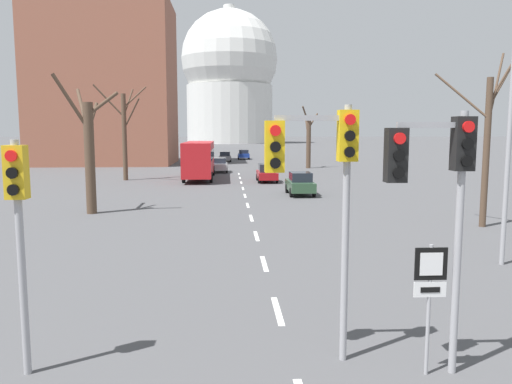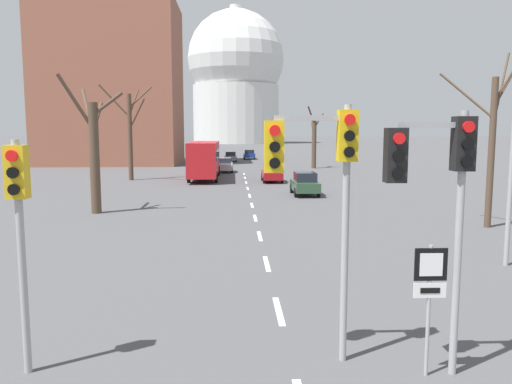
{
  "view_description": "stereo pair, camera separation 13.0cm",
  "coord_description": "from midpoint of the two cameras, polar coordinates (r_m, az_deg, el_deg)",
  "views": [
    {
      "loc": [
        -1.25,
        -2.69,
        4.5
      ],
      "look_at": [
        -0.67,
        7.31,
        3.27
      ],
      "focal_mm": 35.0,
      "sensor_mm": 36.0,
      "label": 1
    },
    {
      "loc": [
        -1.12,
        -2.7,
        4.5
      ],
      "look_at": [
        -0.67,
        7.31,
        3.27
      ],
      "focal_mm": 35.0,
      "sensor_mm": 36.0,
      "label": 2
    }
  ],
  "objects": [
    {
      "name": "lane_stripe_1",
      "position": [
        12.92,
        2.19,
        -13.39
      ],
      "size": [
        0.16,
        2.0,
        0.01
      ],
      "primitive_type": "cube",
      "color": "silver",
      "rests_on": "ground_plane"
    },
    {
      "name": "lane_stripe_2",
      "position": [
        17.19,
        0.73,
        -8.18
      ],
      "size": [
        0.16,
        2.0,
        0.01
      ],
      "primitive_type": "cube",
      "color": "silver",
      "rests_on": "ground_plane"
    },
    {
      "name": "lane_stripe_3",
      "position": [
        21.56,
        -0.13,
        -5.05
      ],
      "size": [
        0.16,
        2.0,
        0.01
      ],
      "primitive_type": "cube",
      "color": "silver",
      "rests_on": "ground_plane"
    },
    {
      "name": "lane_stripe_4",
      "position": [
        25.97,
        -0.68,
        -2.99
      ],
      "size": [
        0.16,
        2.0,
        0.01
      ],
      "primitive_type": "cube",
      "color": "silver",
      "rests_on": "ground_plane"
    },
    {
      "name": "lane_stripe_5",
      "position": [
        30.41,
        -1.08,
        -1.52
      ],
      "size": [
        0.16,
        2.0,
        0.01
      ],
      "primitive_type": "cube",
      "color": "silver",
      "rests_on": "ground_plane"
    },
    {
      "name": "lane_stripe_6",
      "position": [
        34.86,
        -1.37,
        -0.43
      ],
      "size": [
        0.16,
        2.0,
        0.01
      ],
      "primitive_type": "cube",
      "color": "silver",
      "rests_on": "ground_plane"
    },
    {
      "name": "lane_stripe_7",
      "position": [
        39.33,
        -1.6,
        0.42
      ],
      "size": [
        0.16,
        2.0,
        0.01
      ],
      "primitive_type": "cube",
      "color": "silver",
      "rests_on": "ground_plane"
    },
    {
      "name": "lane_stripe_8",
      "position": [
        43.8,
        -1.78,
        1.09
      ],
      "size": [
        0.16,
        2.0,
        0.01
      ],
      "primitive_type": "cube",
      "color": "silver",
      "rests_on": "ground_plane"
    },
    {
      "name": "lane_stripe_9",
      "position": [
        48.28,
        -1.93,
        1.64
      ],
      "size": [
        0.16,
        2.0,
        0.01
      ],
      "primitive_type": "cube",
      "color": "silver",
      "rests_on": "ground_plane"
    },
    {
      "name": "lane_stripe_10",
      "position": [
        52.76,
        -2.05,
        2.09
      ],
      "size": [
        0.16,
        2.0,
        0.01
      ],
      "primitive_type": "cube",
      "color": "silver",
      "rests_on": "ground_plane"
    },
    {
      "name": "traffic_signal_near_right",
      "position": [
        9.44,
        19.77,
        1.49
      ],
      "size": [
        1.57,
        0.34,
        4.86
      ],
      "color": "#9E9EA3",
      "rests_on": "ground_plane"
    },
    {
      "name": "traffic_signal_centre_tall",
      "position": [
        9.48,
        7.15,
        2.54
      ],
      "size": [
        1.74,
        0.34,
        4.99
      ],
      "color": "#9E9EA3",
      "rests_on": "ground_plane"
    },
    {
      "name": "traffic_signal_near_left",
      "position": [
        9.94,
        -25.85,
        -2.09
      ],
      "size": [
        0.36,
        0.34,
        4.35
      ],
      "color": "#9E9EA3",
      "rests_on": "ground_plane"
    },
    {
      "name": "route_sign_post",
      "position": [
        9.74,
        18.88,
        -10.24
      ],
      "size": [
        0.6,
        0.08,
        2.46
      ],
      "color": "#9E9EA3",
      "rests_on": "ground_plane"
    },
    {
      "name": "street_lamp_right",
      "position": [
        18.37,
        26.24,
        10.75
      ],
      "size": [
        2.0,
        0.36,
        9.93
      ],
      "color": "#9E9EA3",
      "rests_on": "ground_plane"
    },
    {
      "name": "sedan_near_left",
      "position": [
        54.87,
        -4.34,
        3.1
      ],
      "size": [
        1.92,
        3.87,
        1.59
      ],
      "color": "#B7B7BC",
      "rests_on": "ground_plane"
    },
    {
      "name": "sedan_near_right",
      "position": [
        35.36,
        4.96,
        0.98
      ],
      "size": [
        1.76,
        3.93,
        1.63
      ],
      "color": "#2D4C33",
      "rests_on": "ground_plane"
    },
    {
      "name": "sedan_mid_centre",
      "position": [
        73.89,
        -3.61,
        4.08
      ],
      "size": [
        1.79,
        4.14,
        1.5
      ],
      "color": "slate",
      "rests_on": "ground_plane"
    },
    {
      "name": "sedan_far_left",
      "position": [
        80.41,
        -1.47,
        4.32
      ],
      "size": [
        1.83,
        4.19,
        1.53
      ],
      "color": "navy",
      "rests_on": "ground_plane"
    },
    {
      "name": "sedan_far_right",
      "position": [
        44.37,
        1.17,
        2.19
      ],
      "size": [
        1.75,
        4.17,
        1.61
      ],
      "color": "maroon",
      "rests_on": "ground_plane"
    },
    {
      "name": "city_bus",
      "position": [
        47.07,
        -6.59,
        3.95
      ],
      "size": [
        2.66,
        10.8,
        3.48
      ],
      "color": "red",
      "rests_on": "ground_plane"
    },
    {
      "name": "bare_tree_left_near",
      "position": [
        47.26,
        -14.86,
        6.7
      ],
      "size": [
        4.49,
        3.98,
        8.66
      ],
      "color": "brown",
      "rests_on": "ground_plane"
    },
    {
      "name": "bare_tree_right_near",
      "position": [
        25.72,
        24.81,
        5.48
      ],
      "size": [
        4.4,
        1.76,
        8.45
      ],
      "color": "brown",
      "rests_on": "ground_plane"
    },
    {
      "name": "bare_tree_left_far",
      "position": [
        28.62,
        -18.69,
        4.61
      ],
      "size": [
        3.31,
        2.88,
        7.5
      ],
      "color": "brown",
      "rests_on": "ground_plane"
    },
    {
      "name": "bare_tree_right_far",
      "position": [
        61.15,
        5.96,
        5.87
      ],
      "size": [
        2.31,
        2.75,
        7.48
      ],
      "color": "brown",
      "rests_on": "ground_plane"
    },
    {
      "name": "capitol_dome",
      "position": [
        190.16,
        -3.05,
        12.99
      ],
      "size": [
        35.51,
        35.51,
        50.16
      ],
      "color": "silver",
      "rests_on": "ground_plane"
    },
    {
      "name": "apartment_block_left",
      "position": [
        72.34,
        -16.84,
        11.75
      ],
      "size": [
        18.0,
        14.0,
        21.77
      ],
      "primitive_type": "cube",
      "color": "#935642",
      "rests_on": "ground_plane"
    }
  ]
}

